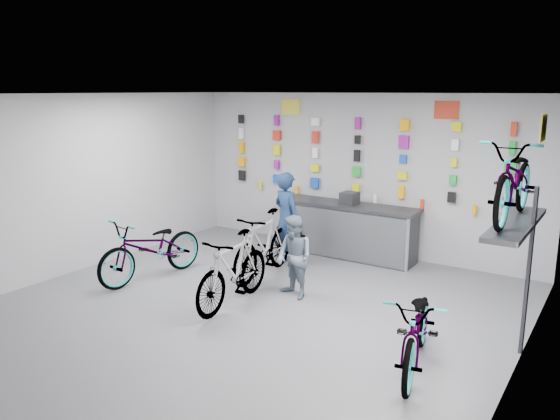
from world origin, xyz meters
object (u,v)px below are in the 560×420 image
Objects in this scene: counter at (346,231)px; bike_left at (152,248)px; bike_service at (264,245)px; bike_right at (418,329)px; bike_center at (233,270)px; customer at (294,257)px; clerk at (287,219)px.

counter is 1.36× the size of bike_left.
bike_right is at bearing -30.66° from bike_service.
bike_center reaches higher than counter.
customer is at bearing -33.26° from bike_service.
bike_right is 4.04m from clerk.
bike_left is at bearing 72.31° from clerk.
clerk is (1.43, 1.87, 0.31)m from bike_left.
bike_center is 0.94m from customer.
bike_left reaches higher than counter.
bike_center is at bearing 2.42° from bike_left.
clerk reaches higher than bike_service.
bike_left is at bearing -147.29° from bike_service.
bike_right is at bearing 163.25° from clerk.
bike_center is at bearing 120.30° from clerk.
counter is 1.26m from clerk.
counter is 3.06m from bike_center.
customer reaches higher than bike_service.
bike_right is at bearing -4.16° from customer.
bike_right is (4.66, -0.51, -0.05)m from bike_left.
customer is at bearing 48.80° from bike_center.
bike_center is at bearing 160.64° from bike_right.
bike_center is at bearing -78.73° from bike_service.
clerk is 1.61m from customer.
clerk is (-0.66, -1.01, 0.34)m from counter.
bike_left is 1.59× the size of customer.
bike_left is at bearing -125.93° from counter.
bike_right is 3.58m from bike_service.
bike_left is 1.08× the size of bike_service.
counter is 2.16× the size of customer.
counter reaches higher than bike_right.
bike_left is 4.69m from bike_right.
bike_service is 1.05m from customer.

